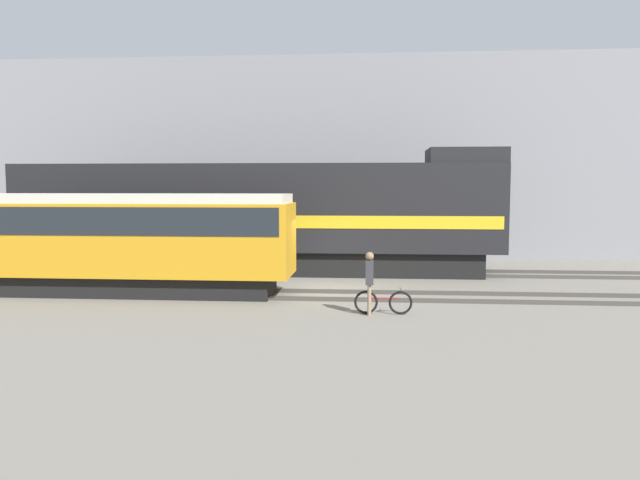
{
  "coord_description": "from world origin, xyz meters",
  "views": [
    {
      "loc": [
        1.86,
        -21.65,
        3.68
      ],
      "look_at": [
        0.05,
        -0.44,
        1.8
      ],
      "focal_mm": 35.0,
      "sensor_mm": 36.0,
      "label": 1
    }
  ],
  "objects_px": {
    "streetcar": "(130,237)",
    "person": "(369,276)",
    "bicycle": "(383,302)",
    "freight_locomotive": "(260,216)"
  },
  "relations": [
    {
      "from": "freight_locomotive",
      "to": "bicycle",
      "type": "xyz_separation_m",
      "value": [
        5.01,
        -8.11,
        -2.05
      ]
    },
    {
      "from": "freight_locomotive",
      "to": "bicycle",
      "type": "relative_size",
      "value": 12.1
    },
    {
      "from": "freight_locomotive",
      "to": "bicycle",
      "type": "distance_m",
      "value": 9.75
    },
    {
      "from": "streetcar",
      "to": "person",
      "type": "relative_size",
      "value": 6.05
    },
    {
      "from": "bicycle",
      "to": "person",
      "type": "height_order",
      "value": "person"
    },
    {
      "from": "freight_locomotive",
      "to": "person",
      "type": "height_order",
      "value": "freight_locomotive"
    },
    {
      "from": "streetcar",
      "to": "bicycle",
      "type": "bearing_deg",
      "value": -16.98
    },
    {
      "from": "streetcar",
      "to": "bicycle",
      "type": "distance_m",
      "value": 8.95
    },
    {
      "from": "bicycle",
      "to": "person",
      "type": "relative_size",
      "value": 0.92
    },
    {
      "from": "bicycle",
      "to": "person",
      "type": "bearing_deg",
      "value": -158.82
    }
  ]
}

